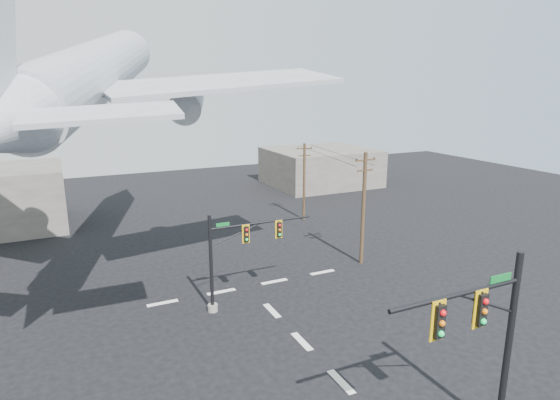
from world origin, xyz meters
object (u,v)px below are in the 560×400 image
signal_mast_far (235,256)px  utility_pole_a (363,207)px  airliner (94,74)px  signal_mast_near (487,349)px  utility_pole_b (304,180)px

signal_mast_far → utility_pole_a: 12.02m
signal_mast_far → utility_pole_a: (11.61, 2.84, 1.22)m
airliner → signal_mast_near: bearing=-133.5°
airliner → utility_pole_b: bearing=-47.1°
utility_pole_b → signal_mast_far: bearing=-118.0°
utility_pole_a → airliner: bearing=167.5°
signal_mast_near → signal_mast_far: 15.76m
signal_mast_near → utility_pole_b: bearing=74.3°
signal_mast_near → utility_pole_a: utility_pole_a is taller
utility_pole_b → airliner: bearing=-143.9°
utility_pole_a → utility_pole_b: utility_pole_a is taller
signal_mast_near → utility_pole_a: 19.19m
signal_mast_near → signal_mast_far: size_ratio=1.10×
signal_mast_near → utility_pole_b: utility_pole_b is taller
signal_mast_far → signal_mast_near: bearing=-72.8°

